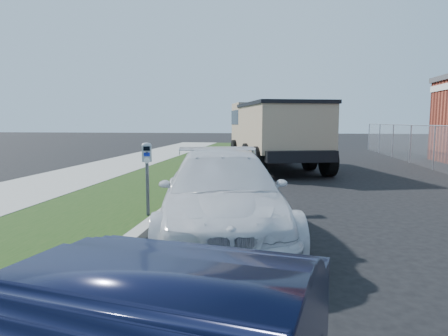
# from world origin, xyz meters

# --- Properties ---
(ground) EXTENTS (120.00, 120.00, 0.00)m
(ground) POSITION_xyz_m (0.00, 0.00, 0.00)
(ground) COLOR black
(ground) RESTS_ON ground
(streetside) EXTENTS (6.12, 50.00, 0.15)m
(streetside) POSITION_xyz_m (-5.57, 2.00, 0.07)
(streetside) COLOR gray
(streetside) RESTS_ON ground
(parking_meter) EXTENTS (0.23, 0.18, 1.43)m
(parking_meter) POSITION_xyz_m (-2.80, 0.21, 1.17)
(parking_meter) COLOR #3F4247
(parking_meter) RESTS_ON ground
(white_wagon) EXTENTS (2.93, 5.29, 1.45)m
(white_wagon) POSITION_xyz_m (-1.20, -0.52, 0.72)
(white_wagon) COLOR silver
(white_wagon) RESTS_ON ground
(dump_truck) EXTENTS (4.48, 7.64, 2.82)m
(dump_truck) POSITION_xyz_m (-0.50, 9.85, 1.59)
(dump_truck) COLOR black
(dump_truck) RESTS_ON ground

